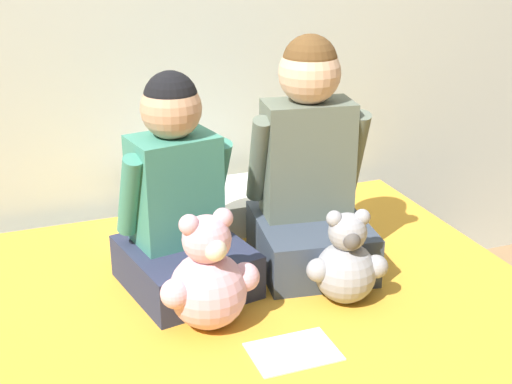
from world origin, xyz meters
TOP-DOWN VIEW (x-y plane):
  - child_on_left at (-0.20, 0.45)m, footprint 0.37×0.40m
  - child_on_right at (0.20, 0.45)m, footprint 0.37×0.41m
  - teddy_bear_held_by_left_child at (-0.19, 0.20)m, footprint 0.26×0.20m
  - teddy_bear_held_by_right_child at (0.19, 0.19)m, footprint 0.22×0.17m
  - pillow_at_headboard at (0.00, 0.81)m, footprint 0.55×0.30m
  - sign_card at (-0.04, 0.01)m, footprint 0.21×0.15m

SIDE VIEW (x-z plane):
  - sign_card at x=-0.04m, z-range 0.46..0.47m
  - pillow_at_headboard at x=0.00m, z-range 0.46..0.57m
  - teddy_bear_held_by_right_child at x=0.19m, z-range 0.44..0.71m
  - teddy_bear_held_by_left_child at x=-0.19m, z-range 0.44..0.76m
  - child_on_left at x=-0.20m, z-range 0.40..1.01m
  - child_on_right at x=0.20m, z-range 0.40..1.08m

